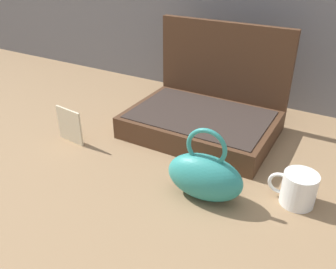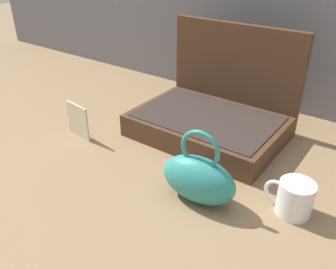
{
  "view_description": "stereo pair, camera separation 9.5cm",
  "coord_description": "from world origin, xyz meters",
  "px_view_note": "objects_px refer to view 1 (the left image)",
  "views": [
    {
      "loc": [
        0.42,
        -0.74,
        0.57
      ],
      "look_at": [
        0.0,
        -0.02,
        0.1
      ],
      "focal_mm": 37.72,
      "sensor_mm": 36.0,
      "label": 1
    },
    {
      "loc": [
        0.5,
        -0.69,
        0.57
      ],
      "look_at": [
        0.0,
        -0.02,
        0.1
      ],
      "focal_mm": 37.72,
      "sensor_mm": 36.0,
      "label": 2
    }
  ],
  "objects_px": {
    "teal_pouch_handbag": "(205,176)",
    "coffee_mug": "(298,188)",
    "info_card_left": "(70,126)",
    "open_suitcase": "(207,111)"
  },
  "relations": [
    {
      "from": "coffee_mug",
      "to": "info_card_left",
      "type": "relative_size",
      "value": 1.04
    },
    {
      "from": "teal_pouch_handbag",
      "to": "open_suitcase",
      "type": "bearing_deg",
      "value": 113.43
    },
    {
      "from": "teal_pouch_handbag",
      "to": "info_card_left",
      "type": "xyz_separation_m",
      "value": [
        -0.48,
        0.04,
        -0.01
      ]
    },
    {
      "from": "teal_pouch_handbag",
      "to": "coffee_mug",
      "type": "distance_m",
      "value": 0.23
    },
    {
      "from": "open_suitcase",
      "to": "coffee_mug",
      "type": "height_order",
      "value": "open_suitcase"
    },
    {
      "from": "teal_pouch_handbag",
      "to": "coffee_mug",
      "type": "relative_size",
      "value": 1.68
    },
    {
      "from": "open_suitcase",
      "to": "teal_pouch_handbag",
      "type": "bearing_deg",
      "value": -66.57
    },
    {
      "from": "open_suitcase",
      "to": "coffee_mug",
      "type": "bearing_deg",
      "value": -33.98
    },
    {
      "from": "info_card_left",
      "to": "teal_pouch_handbag",
      "type": "bearing_deg",
      "value": 1.36
    },
    {
      "from": "open_suitcase",
      "to": "teal_pouch_handbag",
      "type": "height_order",
      "value": "open_suitcase"
    }
  ]
}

